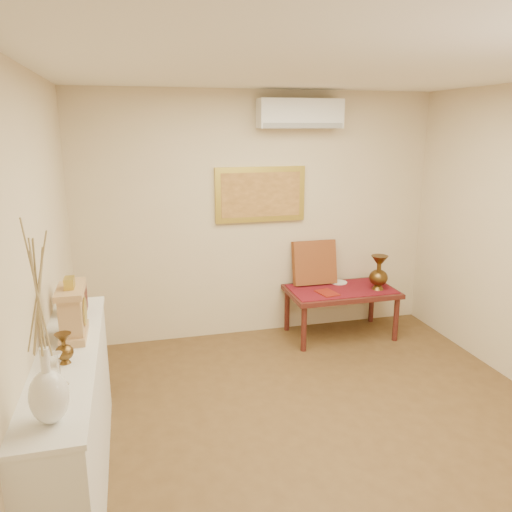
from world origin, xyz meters
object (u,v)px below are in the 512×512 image
object	(u,v)px
mantel_clock	(73,312)
wooden_chest	(75,297)
white_vase	(41,327)
low_table	(341,295)
brass_urn_tall	(379,269)
display_ledge	(74,421)

from	to	relation	value
mantel_clock	wooden_chest	world-z (taller)	mantel_clock
white_vase	low_table	bearing A→B (deg)	45.07
wooden_chest	low_table	size ratio (longest dim) A/B	0.20
mantel_clock	low_table	distance (m)	3.20
mantel_clock	brass_urn_tall	bearing A→B (deg)	27.18
low_table	white_vase	bearing A→B (deg)	-134.93
mantel_clock	display_ledge	bearing A→B (deg)	-98.33
display_ledge	wooden_chest	distance (m)	0.91
white_vase	wooden_chest	world-z (taller)	white_vase
brass_urn_tall	wooden_chest	bearing A→B (deg)	-160.42
brass_urn_tall	low_table	world-z (taller)	brass_urn_tall
white_vase	low_table	size ratio (longest dim) A/B	0.79
brass_urn_tall	wooden_chest	world-z (taller)	wooden_chest
display_ledge	low_table	distance (m)	3.27
white_vase	wooden_chest	xyz separation A→B (m)	(-0.01, 1.46, -0.35)
brass_urn_tall	mantel_clock	xyz separation A→B (m)	(-3.03, -1.56, 0.36)
display_ledge	low_table	bearing A→B (deg)	35.10
white_vase	wooden_chest	distance (m)	1.51
display_ledge	mantel_clock	xyz separation A→B (m)	(0.03, 0.21, 0.66)
white_vase	mantel_clock	bearing A→B (deg)	89.13
white_vase	brass_urn_tall	size ratio (longest dim) A/B	2.03
white_vase	display_ledge	distance (m)	1.24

